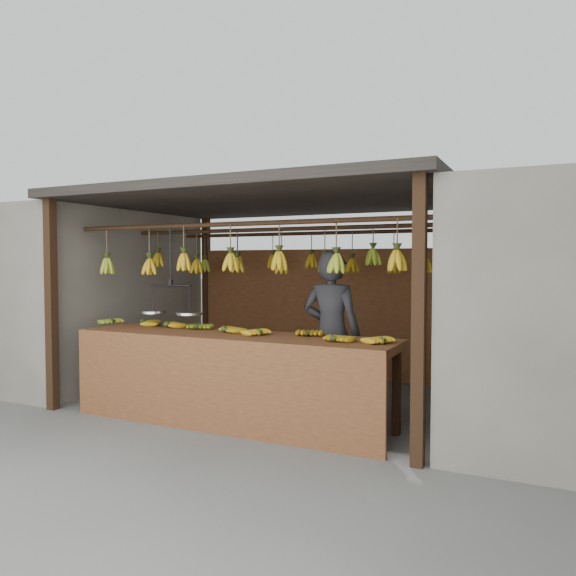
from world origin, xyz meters
The scene contains 8 objects.
ground centered at (0.00, 0.00, 0.00)m, with size 80.00×80.00×0.00m, color #5B5B57.
stall centered at (0.00, 0.33, 1.97)m, with size 4.30×3.30×2.40m.
neighbor_left centered at (-3.60, 0.00, 1.15)m, with size 3.00×3.00×2.30m, color slate.
counter centered at (0.06, -1.22, 0.71)m, with size 3.54×0.76×0.96m.
hanging_bananas centered at (0.01, 0.00, 1.60)m, with size 3.57×2.23×0.39m.
balance_scale centered at (-0.78, -1.00, 1.12)m, with size 0.74×0.29×0.94m.
vendor centered at (0.85, -0.43, 0.87)m, with size 0.63×0.41×1.73m, color #262628.
bag_bundles centered at (1.94, 1.35, 0.99)m, with size 0.08×0.26×1.22m.
Camera 1 is at (2.97, -5.88, 1.61)m, focal length 35.00 mm.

